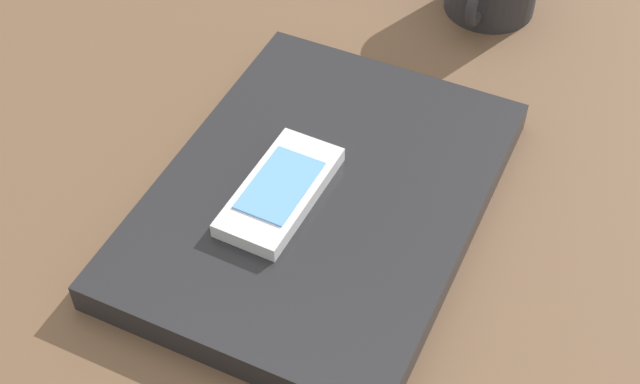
{
  "coord_description": "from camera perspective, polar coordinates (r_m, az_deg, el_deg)",
  "views": [
    {
      "loc": [
        48.89,
        22.65,
        52.63
      ],
      "look_at": [
        9.22,
        4.49,
        5.0
      ],
      "focal_mm": 49.99,
      "sensor_mm": 36.0,
      "label": 1
    }
  ],
  "objects": [
    {
      "name": "desk_surface",
      "position": [
        0.74,
        -0.19,
        4.01
      ],
      "size": [
        120.0,
        80.0,
        3.0
      ],
      "primitive_type": "cube",
      "color": "brown",
      "rests_on": "ground"
    },
    {
      "name": "laptop_closed",
      "position": [
        0.65,
        0.0,
        -0.47
      ],
      "size": [
        30.45,
        22.63,
        2.43
      ],
      "primitive_type": "cube",
      "rotation": [
        0.0,
        0.0,
        -0.01
      ],
      "color": "black",
      "rests_on": "desk_surface"
    },
    {
      "name": "cell_phone_on_laptop",
      "position": [
        0.63,
        -2.56,
        0.07
      ],
      "size": [
        11.01,
        5.4,
        1.31
      ],
      "color": "silver",
      "rests_on": "laptop_closed"
    }
  ]
}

